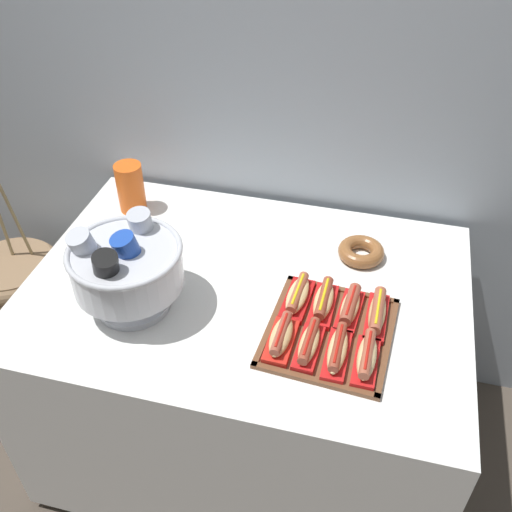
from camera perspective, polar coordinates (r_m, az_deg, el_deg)
ground_plane at (r=2.32m, az=-0.74°, el=-17.25°), size 10.00×10.00×0.00m
back_wall at (r=1.90m, az=3.28°, el=19.75°), size 6.00×0.10×2.60m
buffet_table at (r=1.99m, az=-0.84°, el=-10.79°), size 1.30×0.91×0.78m
floor_vase at (r=2.61m, az=-21.66°, el=-4.81°), size 0.45×0.45×1.07m
serving_tray at (r=1.59m, az=7.22°, el=-7.50°), size 0.35×0.38×0.01m
hot_dog_0 at (r=1.53m, az=2.48°, el=-8.00°), size 0.07×0.16×0.06m
hot_dog_1 at (r=1.52m, az=5.22°, el=-8.65°), size 0.07×0.16×0.06m
hot_dog_2 at (r=1.51m, az=8.02°, el=-9.24°), size 0.06×0.17×0.06m
hot_dog_3 at (r=1.51m, az=10.84°, el=-9.81°), size 0.06×0.17×0.06m
hot_dog_4 at (r=1.64m, az=4.10°, el=-3.96°), size 0.08×0.18×0.06m
hot_dog_5 at (r=1.63m, az=6.65°, el=-4.49°), size 0.07×0.17×0.06m
hot_dog_6 at (r=1.62m, az=9.23°, el=-5.03°), size 0.07×0.17×0.06m
hot_dog_7 at (r=1.62m, az=11.84°, el=-5.57°), size 0.06×0.18×0.06m
punch_bowl at (r=1.60m, az=-12.71°, el=-0.94°), size 0.31×0.31×0.26m
cup_stack at (r=2.02m, az=-12.25°, el=6.60°), size 0.09×0.09×0.17m
donut at (r=1.83m, az=10.31°, el=0.43°), size 0.14×0.14×0.04m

